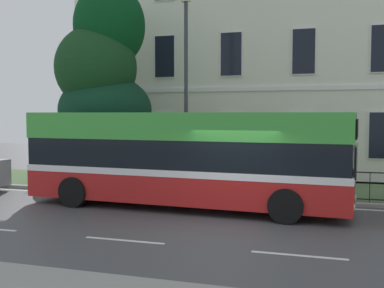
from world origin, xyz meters
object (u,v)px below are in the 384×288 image
georgian_townhouse (279,39)px  single_decker_bus (185,158)px  evergreen_tree (104,102)px  street_lamp_post (186,78)px

georgian_townhouse → single_decker_bus: 12.36m
single_decker_bus → georgian_townhouse: bearing=85.0°
georgian_townhouse → evergreen_tree: 10.28m
evergreen_tree → single_decker_bus: 6.30m
georgian_townhouse → street_lamp_post: size_ratio=2.63×
single_decker_bus → evergreen_tree: bearing=145.1°
evergreen_tree → street_lamp_post: size_ratio=1.16×
street_lamp_post → evergreen_tree: bearing=167.3°
single_decker_bus → street_lamp_post: size_ratio=1.41×
single_decker_bus → street_lamp_post: bearing=110.2°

